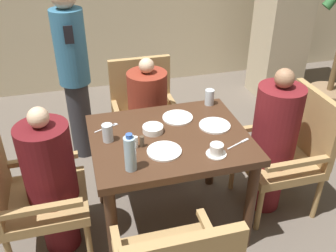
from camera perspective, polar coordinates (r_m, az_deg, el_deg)
The scene contains 22 objects.
ground_plane at distance 2.91m, azimuth 0.22°, elevation -14.30°, with size 16.00×16.00×0.00m, color #60564C.
dining_table at distance 2.49m, azimuth 0.25°, elevation -3.85°, with size 1.02×0.82×0.77m.
chair_left_side at distance 2.55m, azimuth -20.44°, elevation -9.44°, with size 0.54×0.54×0.94m.
diner_in_left_chair at distance 2.50m, azimuth -17.33°, elevation -8.03°, with size 0.32×0.32×1.09m.
chair_far_side at distance 3.25m, azimuth -3.59°, elevation 2.14°, with size 0.54×0.54×0.94m.
diner_in_far_chair at distance 3.11m, azimuth -3.05°, elevation 1.48°, with size 0.32×0.32×1.05m.
chair_right_side at distance 2.91m, azimuth 18.03°, elevation -3.32°, with size 0.54×0.54×0.94m.
diner_in_right_chair at distance 2.79m, azimuth 15.75°, elevation -2.27°, with size 0.32×0.32×1.15m.
standing_host at distance 3.29m, azimuth -14.16°, elevation 8.15°, with size 0.26×0.30×1.55m.
potted_palm at distance 4.22m, azimuth 23.71°, elevation 6.30°, with size 0.44×0.46×1.65m.
plate_main_left at distance 2.27m, azimuth -0.57°, elevation -3.84°, with size 0.21×0.21×0.01m.
plate_main_right at distance 2.61m, azimuth 1.47°, elevation 1.30°, with size 0.21×0.21×0.01m.
plate_dessert_center at distance 2.54m, azimuth 7.12°, elevation 0.08°, with size 0.21×0.21×0.01m.
teacup_with_saucer at distance 2.25m, azimuth 7.40°, elevation -3.65°, with size 0.12×0.12×0.07m.
bowl_small at distance 2.45m, azimuth -2.31°, elevation -0.47°, with size 0.14×0.14×0.04m.
water_bottle at distance 2.09m, azimuth -5.79°, elevation -4.15°, with size 0.07×0.07×0.23m.
glass_tall_near at distance 2.37m, azimuth -9.19°, elevation -1.04°, with size 0.07×0.07×0.12m.
glass_tall_mid at distance 2.79m, azimuth 6.34°, elevation 4.38°, with size 0.07×0.07×0.12m.
salt_shaker at distance 2.30m, azimuth -4.95°, elevation -2.47°, with size 0.03×0.03×0.08m.
pepper_shaker at distance 2.31m, azimuth -3.99°, elevation -2.37°, with size 0.03×0.03×0.07m.
fork_beside_plate at distance 2.54m, azimuth -9.04°, elevation -0.15°, with size 0.17×0.09×0.00m.
knife_beside_plate at distance 2.39m, azimuth 10.80°, elevation -2.59°, with size 0.18×0.09×0.00m.
Camera 1 is at (-0.54, -1.96, 2.09)m, focal length 40.00 mm.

